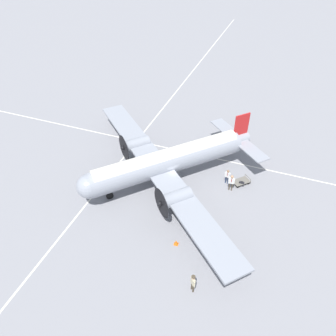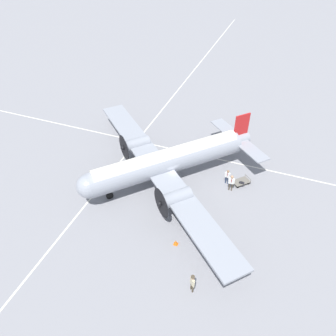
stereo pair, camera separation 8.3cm
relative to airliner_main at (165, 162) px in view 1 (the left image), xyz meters
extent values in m
plane|color=gray|center=(0.25, 0.27, -2.37)|extent=(300.00, 300.00, 0.00)
cube|color=silver|center=(0.25, 5.37, -2.37)|extent=(120.00, 0.16, 0.01)
cube|color=silver|center=(-5.60, 0.27, -2.37)|extent=(0.16, 120.00, 0.01)
cylinder|color=#9399A3|center=(0.25, 0.27, -0.12)|extent=(12.29, 13.01, 2.31)
cylinder|color=silver|center=(0.25, 0.27, 0.52)|extent=(11.26, 11.98, 1.62)
sphere|color=#9399A3|center=(-5.05, -5.46, -0.12)|extent=(2.19, 2.19, 2.19)
cylinder|color=#9399A3|center=(5.54, 5.99, 0.00)|extent=(3.00, 3.10, 1.27)
cube|color=red|center=(5.93, 6.41, 1.62)|extent=(1.27, 1.35, 2.66)
cube|color=#9399A3|center=(5.80, 6.27, 0.12)|extent=(7.24, 6.86, 0.10)
cube|color=#9399A3|center=(-0.53, -0.57, -0.40)|extent=(21.06, 19.75, 0.20)
cylinder|color=#9399A3|center=(2.59, -3.82, -0.38)|extent=(2.74, 2.82, 1.27)
cylinder|color=black|center=(1.59, -4.89, -0.38)|extent=(1.98, 1.84, 2.67)
sphere|color=black|center=(1.50, -4.99, -0.38)|extent=(0.44, 0.44, 0.44)
cylinder|color=#9399A3|center=(-4.00, 2.28, -0.38)|extent=(2.74, 2.82, 1.27)
cylinder|color=black|center=(-5.00, 1.21, -0.38)|extent=(1.98, 1.84, 2.67)
sphere|color=black|center=(-5.09, 1.11, -0.38)|extent=(0.44, 0.44, 0.44)
cylinder|color=#4C4C51|center=(2.77, -3.62, -1.36)|extent=(0.18, 0.18, 0.93)
cylinder|color=black|center=(2.77, -3.62, -1.82)|extent=(0.97, 1.01, 1.10)
cylinder|color=#4C4C51|center=(-3.82, 2.48, -1.36)|extent=(0.18, 0.18, 0.93)
cylinder|color=black|center=(-3.82, 2.48, -1.82)|extent=(0.97, 1.01, 1.10)
cylinder|color=#4C4C51|center=(-3.89, -4.20, -1.59)|extent=(0.14, 0.14, 0.87)
cylinder|color=black|center=(-3.89, -4.20, -2.02)|extent=(0.61, 0.64, 0.70)
cylinder|color=#473D2D|center=(6.08, -10.35, -1.95)|extent=(0.12, 0.12, 0.83)
cylinder|color=#473D2D|center=(6.24, -10.53, -1.95)|extent=(0.12, 0.12, 0.83)
cube|color=beige|center=(6.16, -10.44, -1.23)|extent=(0.41, 0.42, 0.62)
sphere|color=tan|center=(6.16, -10.44, -0.78)|extent=(0.28, 0.28, 0.28)
cylinder|color=beige|center=(5.99, -10.26, -1.26)|extent=(0.10, 0.10, 0.59)
cylinder|color=beige|center=(6.33, -10.62, -1.26)|extent=(0.10, 0.10, 0.59)
cube|color=black|center=(6.23, -10.37, -1.15)|extent=(0.04, 0.04, 0.40)
cylinder|color=#473D2D|center=(6.16, -10.44, -0.66)|extent=(0.41, 0.41, 0.07)
cylinder|color=navy|center=(5.97, 1.82, -1.98)|extent=(0.11, 0.11, 0.79)
cylinder|color=navy|center=(5.75, 1.86, -1.98)|extent=(0.11, 0.11, 0.79)
cube|color=white|center=(5.86, 1.84, -1.29)|extent=(0.40, 0.24, 0.59)
sphere|color=#8C6647|center=(5.86, 1.84, -0.86)|extent=(0.26, 0.26, 0.26)
cylinder|color=white|center=(6.09, 1.81, -1.32)|extent=(0.09, 0.09, 0.56)
cylinder|color=white|center=(5.63, 1.88, -1.32)|extent=(0.09, 0.09, 0.56)
cube|color=maroon|center=(5.85, 1.75, -1.22)|extent=(0.05, 0.02, 0.38)
cylinder|color=#473D2D|center=(6.55, 0.98, -1.93)|extent=(0.13, 0.13, 0.87)
cylinder|color=#473D2D|center=(6.29, 0.97, -1.93)|extent=(0.13, 0.13, 0.87)
cube|color=white|center=(6.42, 0.97, -1.17)|extent=(0.43, 0.22, 0.66)
sphere|color=tan|center=(6.42, 0.97, -0.70)|extent=(0.29, 0.29, 0.29)
cylinder|color=white|center=(6.68, 0.98, -1.20)|extent=(0.10, 0.10, 0.62)
cylinder|color=white|center=(6.16, 0.96, -1.20)|extent=(0.10, 0.10, 0.62)
cube|color=maroon|center=(6.43, 0.87, -1.09)|extent=(0.05, 0.01, 0.42)
cube|color=#232328|center=(7.31, 1.97, -2.13)|extent=(0.50, 0.20, 0.47)
cube|color=black|center=(7.31, 1.97, -1.87)|extent=(0.18, 0.14, 0.02)
cube|color=#6B665B|center=(7.22, 2.27, -2.07)|extent=(1.87, 1.88, 0.04)
cube|color=#6B665B|center=(7.77, 2.84, -1.83)|extent=(0.75, 0.73, 0.04)
cylinder|color=#6B665B|center=(8.11, 2.51, -1.94)|extent=(0.04, 0.04, 0.22)
cylinder|color=#6B665B|center=(7.43, 3.17, -1.94)|extent=(0.04, 0.04, 0.22)
cylinder|color=black|center=(7.07, 1.54, -2.23)|extent=(0.24, 0.24, 0.28)
cylinder|color=black|center=(6.49, 2.11, -2.23)|extent=(0.24, 0.24, 0.28)
cylinder|color=black|center=(7.94, 2.44, -2.23)|extent=(0.24, 0.24, 0.28)
cylinder|color=black|center=(7.36, 3.00, -2.23)|extent=(0.24, 0.24, 0.28)
cube|color=orange|center=(3.70, -7.00, -2.36)|extent=(0.36, 0.36, 0.03)
cone|color=orange|center=(3.70, -7.00, -2.13)|extent=(0.30, 0.30, 0.47)
camera|label=1|loc=(9.02, -22.95, 19.28)|focal=35.00mm
camera|label=2|loc=(9.10, -22.92, 19.28)|focal=35.00mm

